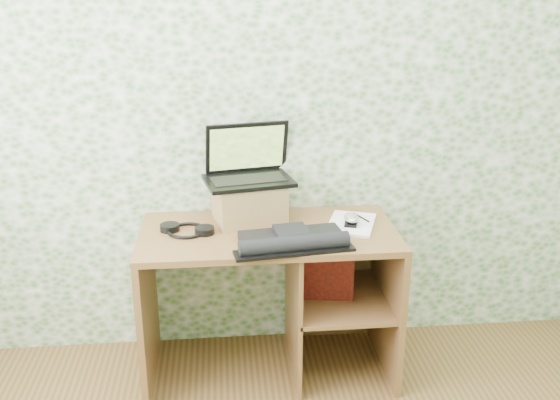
{
  "coord_description": "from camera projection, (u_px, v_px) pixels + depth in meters",
  "views": [
    {
      "loc": [
        -0.21,
        -1.25,
        1.86
      ],
      "look_at": [
        0.05,
        1.39,
        0.92
      ],
      "focal_mm": 40.0,
      "sensor_mm": 36.0,
      "label": 1
    }
  ],
  "objects": [
    {
      "name": "wall_back",
      "position": [
        263.0,
        102.0,
        3.02
      ],
      "size": [
        3.5,
        0.0,
        3.5
      ],
      "primitive_type": "plane",
      "rotation": [
        1.57,
        0.0,
        0.0
      ],
      "color": "white",
      "rests_on": "ground"
    },
    {
      "name": "desk",
      "position": [
        284.0,
        279.0,
        3.04
      ],
      "size": [
        1.2,
        0.6,
        0.75
      ],
      "color": "brown",
      "rests_on": "floor"
    },
    {
      "name": "riser",
      "position": [
        249.0,
        202.0,
        3.01
      ],
      "size": [
        0.37,
        0.33,
        0.19
      ],
      "primitive_type": "cube",
      "rotation": [
        0.0,
        0.0,
        0.2
      ],
      "color": "olive",
      "rests_on": "desk"
    },
    {
      "name": "laptop",
      "position": [
        248.0,
        167.0,
        3.0
      ],
      "size": [
        0.45,
        0.36,
        0.27
      ],
      "rotation": [
        0.0,
        0.0,
        0.2
      ],
      "color": "black",
      "rests_on": "riser"
    },
    {
      "name": "keyboard",
      "position": [
        293.0,
        240.0,
        2.74
      ],
      "size": [
        0.53,
        0.32,
        0.07
      ],
      "rotation": [
        0.0,
        0.0,
        0.13
      ],
      "color": "black",
      "rests_on": "desk"
    },
    {
      "name": "headphones",
      "position": [
        187.0,
        230.0,
        2.89
      ],
      "size": [
        0.25,
        0.24,
        0.03
      ],
      "rotation": [
        0.0,
        0.0,
        -0.32
      ],
      "color": "black",
      "rests_on": "desk"
    },
    {
      "name": "notepad",
      "position": [
        351.0,
        224.0,
        2.98
      ],
      "size": [
        0.3,
        0.35,
        0.01
      ],
      "primitive_type": "cube",
      "rotation": [
        0.0,
        0.0,
        -0.34
      ],
      "color": "white",
      "rests_on": "desk"
    },
    {
      "name": "mouse",
      "position": [
        351.0,
        220.0,
        2.95
      ],
      "size": [
        0.1,
        0.13,
        0.04
      ],
      "primitive_type": "ellipsoid",
      "rotation": [
        0.0,
        0.0,
        -0.29
      ],
      "color": "silver",
      "rests_on": "notepad"
    },
    {
      "name": "pen",
      "position": [
        361.0,
        217.0,
        3.03
      ],
      "size": [
        0.06,
        0.12,
        0.01
      ],
      "primitive_type": "cylinder",
      "rotation": [
        1.57,
        0.0,
        0.38
      ],
      "color": "black",
      "rests_on": "notepad"
    },
    {
      "name": "red_box",
      "position": [
        327.0,
        268.0,
        3.01
      ],
      "size": [
        0.26,
        0.12,
        0.3
      ],
      "primitive_type": "cube",
      "rotation": [
        0.0,
        0.0,
        -0.16
      ],
      "color": "#9D190E",
      "rests_on": "desk"
    }
  ]
}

